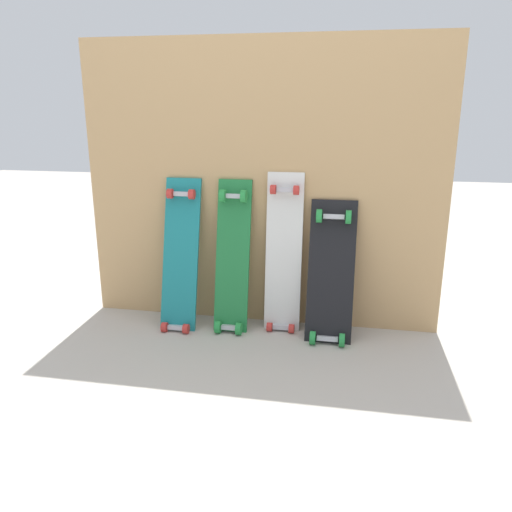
# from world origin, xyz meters

# --- Properties ---
(ground_plane) EXTENTS (12.00, 12.00, 0.00)m
(ground_plane) POSITION_xyz_m (0.00, 0.00, 0.00)
(ground_plane) COLOR #B2AAA0
(plywood_wall_panel) EXTENTS (1.94, 0.04, 1.52)m
(plywood_wall_panel) POSITION_xyz_m (0.00, 0.07, 0.76)
(plywood_wall_panel) COLOR tan
(plywood_wall_panel) RESTS_ON ground
(skateboard_teal) EXTENTS (0.20, 0.28, 0.88)m
(skateboard_teal) POSITION_xyz_m (-0.42, -0.08, 0.37)
(skateboard_teal) COLOR #197A7F
(skateboard_teal) RESTS_ON ground
(skateboard_green) EXTENTS (0.18, 0.25, 0.87)m
(skateboard_green) POSITION_xyz_m (-0.13, -0.06, 0.37)
(skateboard_green) COLOR #1E7238
(skateboard_green) RESTS_ON ground
(skateboard_white) EXTENTS (0.19, 0.17, 0.92)m
(skateboard_white) POSITION_xyz_m (0.14, -0.01, 0.39)
(skateboard_white) COLOR silver
(skateboard_white) RESTS_ON ground
(skateboard_black) EXTENTS (0.24, 0.29, 0.78)m
(skateboard_black) POSITION_xyz_m (0.40, -0.08, 0.32)
(skateboard_black) COLOR black
(skateboard_black) RESTS_ON ground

